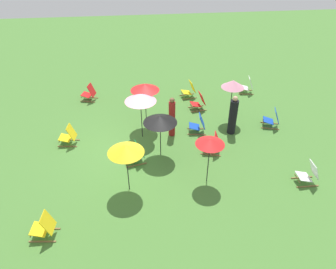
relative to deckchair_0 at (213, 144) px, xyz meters
name	(u,v)px	position (x,y,z in m)	size (l,w,h in m)	color
ground_plane	(138,147)	(-0.64, -2.85, -0.37)	(40.00, 40.00, 0.00)	#477A33
deckchair_0	(213,144)	(0.00, 0.00, 0.00)	(0.67, 0.86, 0.83)	olive
deckchair_1	(309,174)	(2.01, 2.80, 0.00)	(0.49, 0.77, 0.83)	olive
deckchair_2	(44,227)	(3.28, -5.56, 0.00)	(0.56, 0.81, 0.83)	olive
deckchair_3	(199,102)	(-3.30, 0.09, 0.00)	(0.58, 0.82, 0.83)	olive
deckchair_4	(247,86)	(-4.68, 2.86, 0.00)	(0.60, 0.83, 0.83)	olive
deckchair_5	(89,93)	(-4.77, -5.03, 0.00)	(0.67, 0.86, 0.83)	olive
deckchair_6	(69,136)	(-1.17, -5.51, 0.00)	(0.57, 0.81, 0.83)	olive
deckchair_7	(189,90)	(-4.54, -0.14, 0.00)	(0.60, 0.83, 0.83)	olive
deckchair_8	(272,119)	(-1.48, 2.92, 0.00)	(0.68, 0.87, 0.83)	olive
deckchair_9	(198,124)	(-1.41, -0.30, 0.00)	(0.58, 0.82, 0.83)	olive
deckchair_10	(136,154)	(0.26, -2.92, 0.00)	(0.63, 0.84, 0.83)	olive
umbrella_0	(126,149)	(1.66, -3.20, 1.30)	(1.14, 1.14, 1.81)	black
umbrella_1	(145,87)	(-2.11, -2.41, 1.48)	(1.17, 1.17, 2.00)	black
umbrella_2	(233,84)	(-2.15, 1.22, 1.40)	(0.96, 0.96, 1.93)	black
umbrella_3	(160,120)	(-0.05, -1.99, 1.20)	(1.22, 1.22, 1.70)	black
umbrella_4	(140,98)	(-1.34, -2.62, 1.42)	(1.22, 1.22, 1.94)	black
umbrella_5	(210,142)	(1.57, -0.56, 1.30)	(0.94, 0.94, 1.77)	black
person_0	(172,118)	(-1.34, -1.41, 0.45)	(0.36, 0.36, 1.71)	maroon
person_1	(233,116)	(-1.21, 1.07, 0.43)	(0.37, 0.37, 1.70)	black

